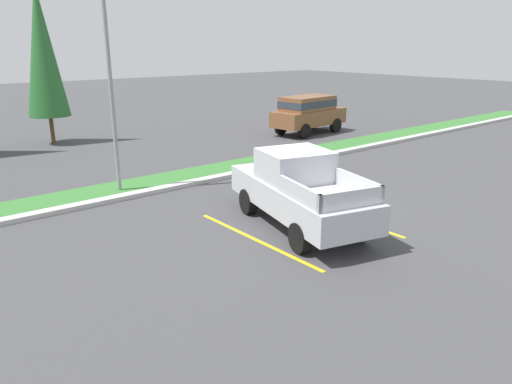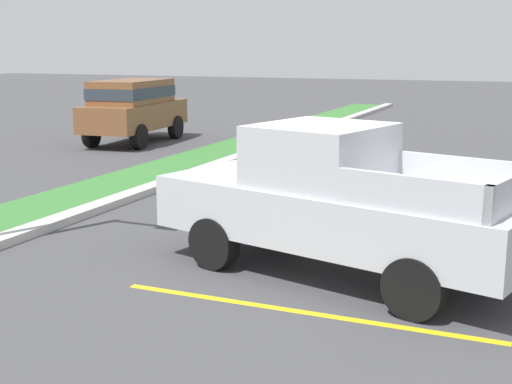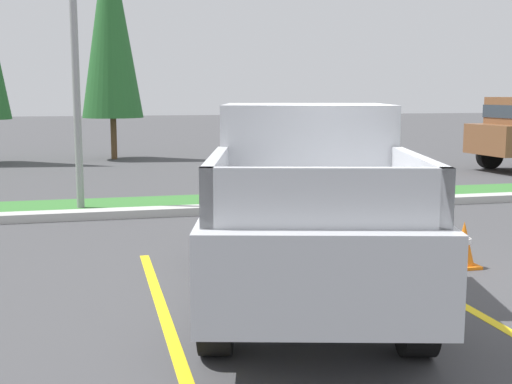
% 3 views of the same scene
% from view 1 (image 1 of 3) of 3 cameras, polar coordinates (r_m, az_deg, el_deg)
% --- Properties ---
extents(ground_plane, '(120.00, 120.00, 0.00)m').
position_cam_1_polar(ground_plane, '(14.36, 6.43, -2.77)').
color(ground_plane, '#424244').
extents(parking_line_near, '(0.12, 4.80, 0.01)m').
position_cam_1_polar(parking_line_near, '(12.53, -0.02, -5.67)').
color(parking_line_near, yellow).
rests_on(parking_line_near, ground).
extents(parking_line_far, '(0.12, 4.80, 0.01)m').
position_cam_1_polar(parking_line_far, '(14.57, 9.45, -2.59)').
color(parking_line_far, yellow).
rests_on(parking_line_far, ground).
extents(curb_strip, '(56.00, 0.40, 0.15)m').
position_cam_1_polar(curb_strip, '(18.00, -5.01, 1.64)').
color(curb_strip, '#B2B2AD').
rests_on(curb_strip, ground).
extents(grass_median, '(56.00, 1.80, 0.06)m').
position_cam_1_polar(grass_median, '(18.90, -6.90, 2.18)').
color(grass_median, '#387533').
rests_on(grass_median, ground).
extents(pickup_truck_main, '(3.15, 5.53, 2.10)m').
position_cam_1_polar(pickup_truck_main, '(13.21, 5.09, 0.24)').
color(pickup_truck_main, black).
rests_on(pickup_truck_main, ground).
extents(suv_distant, '(4.75, 2.28, 2.10)m').
position_cam_1_polar(suv_distant, '(27.50, 6.23, 9.45)').
color(suv_distant, black).
rests_on(suv_distant, ground).
extents(street_light, '(0.24, 1.49, 7.19)m').
position_cam_1_polar(street_light, '(16.43, -16.81, 13.94)').
color(street_light, gray).
rests_on(street_light, ground).
extents(cypress_tree_center, '(2.02, 2.02, 7.76)m').
position_cam_1_polar(cypress_tree_center, '(26.42, -24.01, 15.07)').
color(cypress_tree_center, brown).
rests_on(cypress_tree_center, ground).
extents(traffic_cone, '(0.36, 0.36, 0.60)m').
position_cam_1_polar(traffic_cone, '(15.58, 9.32, -0.17)').
color(traffic_cone, orange).
rests_on(traffic_cone, ground).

